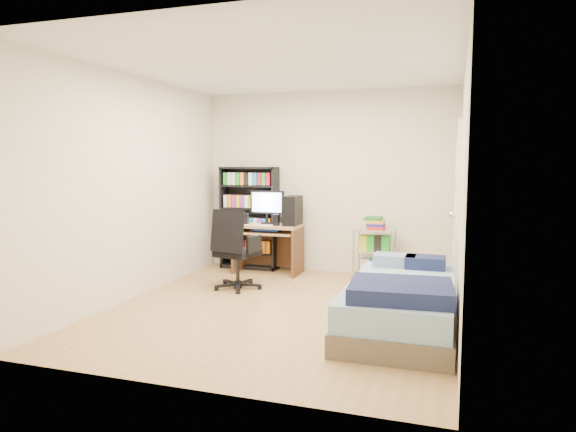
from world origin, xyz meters
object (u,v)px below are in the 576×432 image
(media_shelf, at_px, (249,217))
(office_chair, at_px, (236,264))
(computer_desk, at_px, (275,229))
(bed, at_px, (401,303))

(media_shelf, distance_m, office_chair, 1.32)
(computer_desk, bearing_deg, office_chair, -97.69)
(media_shelf, distance_m, computer_desk, 0.50)
(media_shelf, height_order, computer_desk, media_shelf)
(media_shelf, bearing_deg, computer_desk, -19.88)
(computer_desk, height_order, office_chair, computer_desk)
(media_shelf, height_order, office_chair, media_shelf)
(media_shelf, xyz_separation_m, bed, (2.36, -2.10, -0.51))
(media_shelf, xyz_separation_m, computer_desk, (0.45, -0.16, -0.14))
(computer_desk, relative_size, office_chair, 1.16)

